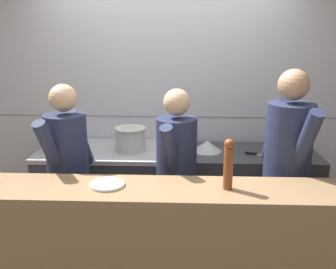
{
  "coord_description": "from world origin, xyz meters",
  "views": [
    {
      "loc": [
        0.17,
        -2.6,
        2.05
      ],
      "look_at": [
        0.04,
        0.63,
        1.15
      ],
      "focal_mm": 42.0,
      "sensor_mm": 36.0,
      "label": 1
    }
  ],
  "objects_px": {
    "mixing_bowl_steel": "(207,146)",
    "plated_dish_main": "(107,184)",
    "stock_pot": "(64,138)",
    "pepper_mill": "(228,163)",
    "chef_head_cook": "(68,173)",
    "chef_line": "(286,169)",
    "sauce_pot": "(131,139)",
    "chef_sous": "(176,175)",
    "chefs_knife": "(263,155)",
    "oven_range": "(103,193)"
  },
  "relations": [
    {
      "from": "chef_head_cook",
      "to": "chef_line",
      "type": "xyz_separation_m",
      "value": [
        1.73,
        -0.03,
        0.07
      ]
    },
    {
      "from": "pepper_mill",
      "to": "chef_head_cook",
      "type": "bearing_deg",
      "value": 157.35
    },
    {
      "from": "pepper_mill",
      "to": "chef_head_cook",
      "type": "distance_m",
      "value": 1.35
    },
    {
      "from": "oven_range",
      "to": "chefs_knife",
      "type": "xyz_separation_m",
      "value": [
        1.52,
        -0.1,
        0.45
      ]
    },
    {
      "from": "mixing_bowl_steel",
      "to": "chefs_knife",
      "type": "bearing_deg",
      "value": -13.37
    },
    {
      "from": "sauce_pot",
      "to": "mixing_bowl_steel",
      "type": "height_order",
      "value": "sauce_pot"
    },
    {
      "from": "chefs_knife",
      "to": "pepper_mill",
      "type": "xyz_separation_m",
      "value": [
        -0.43,
        -1.03,
        0.28
      ]
    },
    {
      "from": "mixing_bowl_steel",
      "to": "plated_dish_main",
      "type": "distance_m",
      "value": 1.36
    },
    {
      "from": "chef_line",
      "to": "oven_range",
      "type": "bearing_deg",
      "value": 142.86
    },
    {
      "from": "stock_pot",
      "to": "chefs_knife",
      "type": "bearing_deg",
      "value": -2.06
    },
    {
      "from": "mixing_bowl_steel",
      "to": "chef_sous",
      "type": "height_order",
      "value": "chef_sous"
    },
    {
      "from": "mixing_bowl_steel",
      "to": "chef_head_cook",
      "type": "height_order",
      "value": "chef_head_cook"
    },
    {
      "from": "oven_range",
      "to": "sauce_pot",
      "type": "bearing_deg",
      "value": -7.38
    },
    {
      "from": "stock_pot",
      "to": "pepper_mill",
      "type": "distance_m",
      "value": 1.81
    },
    {
      "from": "chefs_knife",
      "to": "pepper_mill",
      "type": "distance_m",
      "value": 1.16
    },
    {
      "from": "pepper_mill",
      "to": "sauce_pot",
      "type": "bearing_deg",
      "value": 125.83
    },
    {
      "from": "mixing_bowl_steel",
      "to": "plated_dish_main",
      "type": "relative_size",
      "value": 1.16
    },
    {
      "from": "mixing_bowl_steel",
      "to": "plated_dish_main",
      "type": "height_order",
      "value": "plated_dish_main"
    },
    {
      "from": "chefs_knife",
      "to": "sauce_pot",
      "type": "bearing_deg",
      "value": 177.17
    },
    {
      "from": "oven_range",
      "to": "chefs_knife",
      "type": "height_order",
      "value": "chefs_knife"
    },
    {
      "from": "pepper_mill",
      "to": "chef_head_cook",
      "type": "relative_size",
      "value": 0.21
    },
    {
      "from": "chefs_knife",
      "to": "plated_dish_main",
      "type": "distance_m",
      "value": 1.61
    },
    {
      "from": "oven_range",
      "to": "chefs_knife",
      "type": "distance_m",
      "value": 1.58
    },
    {
      "from": "stock_pot",
      "to": "chef_line",
      "type": "distance_m",
      "value": 2.03
    },
    {
      "from": "plated_dish_main",
      "to": "sauce_pot",
      "type": "bearing_deg",
      "value": 89.24
    },
    {
      "from": "sauce_pot",
      "to": "chef_sous",
      "type": "height_order",
      "value": "chef_sous"
    },
    {
      "from": "mixing_bowl_steel",
      "to": "chef_head_cook",
      "type": "relative_size",
      "value": 0.17
    },
    {
      "from": "chef_sous",
      "to": "chef_line",
      "type": "xyz_separation_m",
      "value": [
        0.86,
        -0.07,
        0.09
      ]
    },
    {
      "from": "pepper_mill",
      "to": "oven_range",
      "type": "bearing_deg",
      "value": 133.73
    },
    {
      "from": "oven_range",
      "to": "chef_sous",
      "type": "relative_size",
      "value": 0.75
    },
    {
      "from": "sauce_pot",
      "to": "pepper_mill",
      "type": "bearing_deg",
      "value": -54.17
    },
    {
      "from": "stock_pot",
      "to": "chef_line",
      "type": "xyz_separation_m",
      "value": [
        1.93,
        -0.62,
        -0.06
      ]
    },
    {
      "from": "mixing_bowl_steel",
      "to": "plated_dish_main",
      "type": "xyz_separation_m",
      "value": [
        -0.73,
        -1.14,
        0.07
      ]
    },
    {
      "from": "sauce_pot",
      "to": "chefs_knife",
      "type": "xyz_separation_m",
      "value": [
        1.22,
        -0.06,
        -0.12
      ]
    },
    {
      "from": "pepper_mill",
      "to": "chef_sous",
      "type": "bearing_deg",
      "value": 122.34
    },
    {
      "from": "stock_pot",
      "to": "sauce_pot",
      "type": "distance_m",
      "value": 0.64
    },
    {
      "from": "stock_pot",
      "to": "plated_dish_main",
      "type": "height_order",
      "value": "stock_pot"
    },
    {
      "from": "sauce_pot",
      "to": "plated_dish_main",
      "type": "height_order",
      "value": "sauce_pot"
    },
    {
      "from": "sauce_pot",
      "to": "pepper_mill",
      "type": "height_order",
      "value": "pepper_mill"
    },
    {
      "from": "chef_line",
      "to": "chefs_knife",
      "type": "bearing_deg",
      "value": 82.8
    },
    {
      "from": "mixing_bowl_steel",
      "to": "pepper_mill",
      "type": "height_order",
      "value": "pepper_mill"
    },
    {
      "from": "sauce_pot",
      "to": "pepper_mill",
      "type": "xyz_separation_m",
      "value": [
        0.79,
        -1.09,
        0.16
      ]
    },
    {
      "from": "pepper_mill",
      "to": "chefs_knife",
      "type": "bearing_deg",
      "value": 67.24
    },
    {
      "from": "plated_dish_main",
      "to": "chef_line",
      "type": "distance_m",
      "value": 1.39
    },
    {
      "from": "stock_pot",
      "to": "pepper_mill",
      "type": "relative_size",
      "value": 0.84
    },
    {
      "from": "mixing_bowl_steel",
      "to": "chefs_knife",
      "type": "xyz_separation_m",
      "value": [
        0.5,
        -0.12,
        -0.04
      ]
    },
    {
      "from": "oven_range",
      "to": "chef_line",
      "type": "xyz_separation_m",
      "value": [
        1.59,
        -0.65,
        0.52
      ]
    },
    {
      "from": "sauce_pot",
      "to": "pepper_mill",
      "type": "distance_m",
      "value": 1.36
    },
    {
      "from": "stock_pot",
      "to": "pepper_mill",
      "type": "xyz_separation_m",
      "value": [
        1.43,
        -1.1,
        0.16
      ]
    },
    {
      "from": "stock_pot",
      "to": "pepper_mill",
      "type": "bearing_deg",
      "value": -37.66
    }
  ]
}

